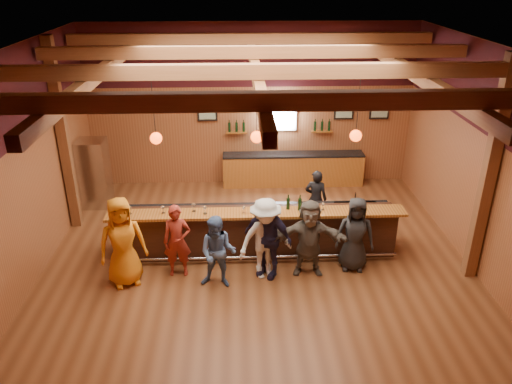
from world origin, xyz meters
TOP-DOWN VIEW (x-y plane):
  - room at (0.00, 0.06)m, footprint 9.04×9.00m
  - bar_counter at (0.02, 0.15)m, footprint 6.30×1.07m
  - back_bar_cabinet at (1.20, 3.72)m, footprint 4.00×0.52m
  - window at (0.80, 3.95)m, footprint 0.95×0.09m
  - framed_pictures at (1.67, 3.94)m, footprint 5.35×0.05m
  - wine_shelves at (0.80, 3.88)m, footprint 3.00×0.18m
  - pendant_lights at (0.00, 0.00)m, footprint 4.24×0.24m
  - stainless_fridge at (-4.10, 2.60)m, footprint 0.70×0.70m
  - customer_orange at (-2.66, -1.00)m, footprint 1.06×0.89m
  - customer_redvest at (-1.63, -0.75)m, footprint 0.57×0.38m
  - customer_denim at (-0.80, -1.19)m, footprint 0.83×0.70m
  - customer_white at (0.14, -0.90)m, footprint 1.28×0.99m
  - customer_navy at (0.19, -0.85)m, footprint 1.10×0.88m
  - customer_brown at (1.03, -0.81)m, footprint 1.55×0.58m
  - customer_dark at (1.99, -0.67)m, footprint 0.85×0.61m
  - bartender at (1.47, 1.20)m, footprint 0.61×0.48m
  - ice_bucket at (0.16, -0.11)m, footprint 0.21×0.21m
  - bottle_a at (0.67, -0.07)m, footprint 0.07×0.07m
  - bottle_b at (0.91, -0.12)m, footprint 0.08×0.08m
  - glass_a at (-2.65, -0.17)m, footprint 0.08×0.08m
  - glass_b at (-1.96, -0.15)m, footprint 0.08×0.08m
  - glass_c at (-1.32, -0.10)m, footprint 0.09×0.09m
  - glass_d at (-1.08, -0.21)m, footprint 0.08×0.08m
  - glass_e at (-0.28, -0.21)m, footprint 0.07×0.07m
  - glass_f at (0.97, -0.18)m, footprint 0.08×0.08m
  - glass_g at (1.40, -0.13)m, footprint 0.07×0.07m
  - glass_h at (2.12, -0.17)m, footprint 0.09×0.09m

SIDE VIEW (x-z plane):
  - back_bar_cabinet at x=1.20m, z-range 0.00..0.95m
  - bar_counter at x=0.02m, z-range -0.03..1.08m
  - bartender at x=1.47m, z-range 0.00..1.46m
  - customer_denim at x=-0.80m, z-range 0.00..1.51m
  - customer_redvest at x=-1.63m, z-range 0.00..1.54m
  - customer_dark at x=1.99m, z-range 0.00..1.61m
  - customer_brown at x=1.03m, z-range 0.00..1.65m
  - customer_white at x=0.14m, z-range 0.00..1.74m
  - customer_navy at x=0.19m, z-range 0.00..1.74m
  - stainless_fridge at x=-4.10m, z-range 0.00..1.80m
  - customer_orange at x=-2.66m, z-range 0.00..1.86m
  - glass_e at x=-0.28m, z-range 1.14..1.30m
  - glass_g at x=1.40m, z-range 1.14..1.31m
  - ice_bucket at x=0.16m, z-range 1.11..1.34m
  - glass_b at x=-1.96m, z-range 1.15..1.32m
  - glass_f at x=0.97m, z-range 1.15..1.32m
  - bottle_a at x=0.67m, z-range 1.07..1.41m
  - glass_a at x=-2.65m, z-range 1.15..1.33m
  - glass_d at x=-1.08m, z-range 1.15..1.34m
  - bottle_b at x=0.91m, z-range 1.07..1.42m
  - glass_h at x=2.12m, z-range 1.15..1.34m
  - glass_c at x=-1.32m, z-range 1.15..1.35m
  - wine_shelves at x=0.80m, z-range 1.47..1.77m
  - window at x=0.80m, z-range 1.57..2.52m
  - framed_pictures at x=1.67m, z-range 1.88..2.33m
  - pendant_lights at x=0.00m, z-range 2.02..3.39m
  - room at x=0.00m, z-range 0.95..5.47m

